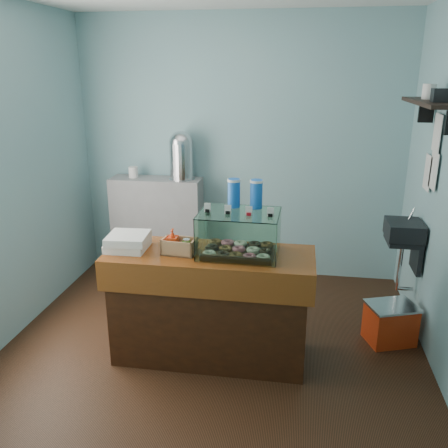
% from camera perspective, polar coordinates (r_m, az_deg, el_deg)
% --- Properties ---
extents(ground, '(3.50, 3.50, 0.00)m').
position_cam_1_polar(ground, '(4.26, -0.96, -13.55)').
color(ground, black).
rests_on(ground, ground).
extents(room_shell, '(3.54, 3.04, 2.82)m').
position_cam_1_polar(room_shell, '(3.67, -0.68, 9.77)').
color(room_shell, '#79A5B0').
rests_on(room_shell, ground).
extents(counter, '(1.60, 0.60, 0.90)m').
position_cam_1_polar(counter, '(3.82, -1.68, -9.68)').
color(counter, '#3F1C0C').
rests_on(counter, ground).
extents(back_shelf, '(1.00, 0.32, 1.10)m').
position_cam_1_polar(back_shelf, '(5.40, -7.98, -0.24)').
color(back_shelf, gray).
rests_on(back_shelf, ground).
extents(display_case, '(0.61, 0.45, 0.55)m').
position_cam_1_polar(display_case, '(3.59, 1.98, -0.86)').
color(display_case, '#362110').
rests_on(display_case, counter).
extents(condiment_crate, '(0.26, 0.17, 0.19)m').
position_cam_1_polar(condiment_crate, '(3.61, -5.60, -2.54)').
color(condiment_crate, tan).
rests_on(condiment_crate, counter).
extents(pastry_boxes, '(0.33, 0.33, 0.12)m').
position_cam_1_polar(pastry_boxes, '(3.76, -11.49, -2.09)').
color(pastry_boxes, white).
rests_on(pastry_boxes, counter).
extents(coffee_urn, '(0.28, 0.28, 0.52)m').
position_cam_1_polar(coffee_urn, '(5.11, -5.16, 8.35)').
color(coffee_urn, silver).
rests_on(coffee_urn, back_shelf).
extents(red_cooler, '(0.47, 0.42, 0.35)m').
position_cam_1_polar(red_cooler, '(4.37, 19.37, -11.18)').
color(red_cooler, red).
rests_on(red_cooler, ground).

